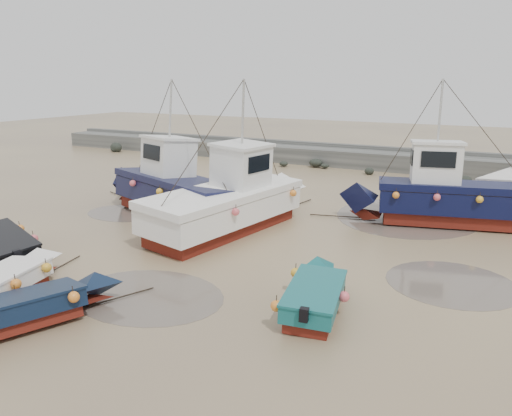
{
  "coord_description": "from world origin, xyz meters",
  "views": [
    {
      "loc": [
        7.58,
        -13.11,
        6.3
      ],
      "look_at": [
        -1.06,
        3.45,
        1.4
      ],
      "focal_mm": 35.0,
      "sensor_mm": 36.0,
      "label": 1
    }
  ],
  "objects_px": {
    "cabin_boat_0": "(170,188)",
    "cabin_boat_1": "(233,199)",
    "person": "(270,216)",
    "cabin_boat_2": "(439,194)",
    "dinghy_2": "(316,290)",
    "dinghy_1": "(20,307)",
    "dinghy_4": "(0,241)"
  },
  "relations": [
    {
      "from": "cabin_boat_0",
      "to": "cabin_boat_1",
      "type": "distance_m",
      "value": 3.78
    },
    {
      "from": "cabin_boat_1",
      "to": "person",
      "type": "bearing_deg",
      "value": 88.17
    },
    {
      "from": "cabin_boat_2",
      "to": "dinghy_2",
      "type": "bearing_deg",
      "value": 156.46
    },
    {
      "from": "dinghy_2",
      "to": "dinghy_1",
      "type": "bearing_deg",
      "value": -155.71
    },
    {
      "from": "dinghy_4",
      "to": "cabin_boat_2",
      "type": "distance_m",
      "value": 17.86
    },
    {
      "from": "dinghy_2",
      "to": "cabin_boat_0",
      "type": "height_order",
      "value": "cabin_boat_0"
    },
    {
      "from": "person",
      "to": "cabin_boat_1",
      "type": "bearing_deg",
      "value": 51.54
    },
    {
      "from": "dinghy_2",
      "to": "dinghy_4",
      "type": "bearing_deg",
      "value": 174.93
    },
    {
      "from": "dinghy_1",
      "to": "person",
      "type": "relative_size",
      "value": 3.31
    },
    {
      "from": "dinghy_1",
      "to": "cabin_boat_0",
      "type": "relative_size",
      "value": 0.56
    },
    {
      "from": "dinghy_2",
      "to": "cabin_boat_0",
      "type": "bearing_deg",
      "value": 136.58
    },
    {
      "from": "dinghy_1",
      "to": "cabin_boat_0",
      "type": "distance_m",
      "value": 11.14
    },
    {
      "from": "dinghy_4",
      "to": "cabin_boat_1",
      "type": "height_order",
      "value": "cabin_boat_1"
    },
    {
      "from": "dinghy_1",
      "to": "dinghy_2",
      "type": "bearing_deg",
      "value": 59.14
    },
    {
      "from": "dinghy_1",
      "to": "cabin_boat_1",
      "type": "bearing_deg",
      "value": 110.81
    },
    {
      "from": "cabin_boat_1",
      "to": "person",
      "type": "height_order",
      "value": "cabin_boat_1"
    },
    {
      "from": "person",
      "to": "cabin_boat_2",
      "type": "bearing_deg",
      "value": 171.21
    },
    {
      "from": "cabin_boat_0",
      "to": "cabin_boat_2",
      "type": "height_order",
      "value": "same"
    },
    {
      "from": "cabin_boat_0",
      "to": "cabin_boat_2",
      "type": "relative_size",
      "value": 1.11
    },
    {
      "from": "cabin_boat_0",
      "to": "cabin_boat_1",
      "type": "height_order",
      "value": "same"
    },
    {
      "from": "dinghy_1",
      "to": "person",
      "type": "height_order",
      "value": "dinghy_1"
    },
    {
      "from": "cabin_boat_0",
      "to": "person",
      "type": "distance_m",
      "value": 4.87
    },
    {
      "from": "dinghy_2",
      "to": "dinghy_4",
      "type": "distance_m",
      "value": 11.86
    },
    {
      "from": "dinghy_2",
      "to": "cabin_boat_1",
      "type": "height_order",
      "value": "cabin_boat_1"
    },
    {
      "from": "cabin_boat_2",
      "to": "cabin_boat_1",
      "type": "bearing_deg",
      "value": 108.47
    },
    {
      "from": "cabin_boat_1",
      "to": "cabin_boat_2",
      "type": "relative_size",
      "value": 1.16
    },
    {
      "from": "dinghy_4",
      "to": "cabin_boat_0",
      "type": "bearing_deg",
      "value": 5.52
    },
    {
      "from": "cabin_boat_2",
      "to": "person",
      "type": "relative_size",
      "value": 5.31
    },
    {
      "from": "dinghy_2",
      "to": "person",
      "type": "bearing_deg",
      "value": 112.55
    },
    {
      "from": "dinghy_2",
      "to": "cabin_boat_2",
      "type": "distance_m",
      "value": 10.57
    },
    {
      "from": "dinghy_4",
      "to": "cabin_boat_1",
      "type": "bearing_deg",
      "value": -19.06
    },
    {
      "from": "dinghy_4",
      "to": "cabin_boat_1",
      "type": "relative_size",
      "value": 0.58
    }
  ]
}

